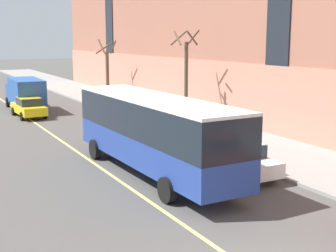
{
  "coord_description": "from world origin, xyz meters",
  "views": [
    {
      "loc": [
        -7.37,
        -8.2,
        6.08
      ],
      "look_at": [
        3.37,
        11.66,
        1.8
      ],
      "focal_mm": 50.0,
      "sensor_mm": 36.0,
      "label": 1
    }
  ],
  "objects_px": {
    "parked_car_black_0": "(134,119)",
    "parked_car_white_1": "(235,158)",
    "city_bus": "(153,130)",
    "taxi_cab": "(29,107)",
    "box_truck": "(25,92)",
    "street_tree_far_downtown": "(107,70)",
    "street_tree_far_uptown": "(186,74)"
  },
  "relations": [
    {
      "from": "parked_car_black_0",
      "to": "parked_car_white_1",
      "type": "height_order",
      "value": "same"
    },
    {
      "from": "parked_car_white_1",
      "to": "box_truck",
      "type": "height_order",
      "value": "box_truck"
    },
    {
      "from": "street_tree_far_uptown",
      "to": "city_bus",
      "type": "bearing_deg",
      "value": -127.08
    },
    {
      "from": "taxi_cab",
      "to": "city_bus",
      "type": "bearing_deg",
      "value": -85.31
    },
    {
      "from": "box_truck",
      "to": "taxi_cab",
      "type": "distance_m",
      "value": 3.55
    },
    {
      "from": "taxi_cab",
      "to": "parked_car_white_1",
      "type": "bearing_deg",
      "value": -76.85
    },
    {
      "from": "city_bus",
      "to": "parked_car_black_0",
      "type": "height_order",
      "value": "city_bus"
    },
    {
      "from": "parked_car_black_0",
      "to": "box_truck",
      "type": "bearing_deg",
      "value": 110.21
    },
    {
      "from": "parked_car_white_1",
      "to": "street_tree_far_downtown",
      "type": "relative_size",
      "value": 0.81
    },
    {
      "from": "parked_car_white_1",
      "to": "street_tree_far_uptown",
      "type": "bearing_deg",
      "value": 69.53
    },
    {
      "from": "taxi_cab",
      "to": "street_tree_far_uptown",
      "type": "relative_size",
      "value": 0.72
    },
    {
      "from": "box_truck",
      "to": "street_tree_far_uptown",
      "type": "relative_size",
      "value": 1.15
    },
    {
      "from": "parked_car_black_0",
      "to": "parked_car_white_1",
      "type": "relative_size",
      "value": 1.01
    },
    {
      "from": "city_bus",
      "to": "taxi_cab",
      "type": "bearing_deg",
      "value": 94.69
    },
    {
      "from": "city_bus",
      "to": "box_truck",
      "type": "distance_m",
      "value": 21.97
    },
    {
      "from": "parked_car_black_0",
      "to": "street_tree_far_downtown",
      "type": "bearing_deg",
      "value": 74.89
    },
    {
      "from": "taxi_cab",
      "to": "street_tree_far_uptown",
      "type": "bearing_deg",
      "value": -42.64
    },
    {
      "from": "street_tree_far_uptown",
      "to": "parked_car_white_1",
      "type": "bearing_deg",
      "value": -110.47
    },
    {
      "from": "street_tree_far_uptown",
      "to": "parked_car_black_0",
      "type": "bearing_deg",
      "value": -175.41
    },
    {
      "from": "parked_car_black_0",
      "to": "box_truck",
      "type": "height_order",
      "value": "box_truck"
    },
    {
      "from": "parked_car_white_1",
      "to": "box_truck",
      "type": "relative_size",
      "value": 0.63
    },
    {
      "from": "city_bus",
      "to": "street_tree_far_uptown",
      "type": "relative_size",
      "value": 1.79
    },
    {
      "from": "city_bus",
      "to": "parked_car_black_0",
      "type": "relative_size",
      "value": 2.45
    },
    {
      "from": "city_bus",
      "to": "street_tree_far_uptown",
      "type": "height_order",
      "value": "street_tree_far_uptown"
    },
    {
      "from": "box_truck",
      "to": "parked_car_white_1",
      "type": "bearing_deg",
      "value": -79.79
    },
    {
      "from": "box_truck",
      "to": "taxi_cab",
      "type": "bearing_deg",
      "value": -97.74
    },
    {
      "from": "box_truck",
      "to": "taxi_cab",
      "type": "xyz_separation_m",
      "value": [
        -0.47,
        -3.43,
        -0.82
      ]
    },
    {
      "from": "city_bus",
      "to": "taxi_cab",
      "type": "relative_size",
      "value": 2.5
    },
    {
      "from": "city_bus",
      "to": "parked_car_white_1",
      "type": "relative_size",
      "value": 2.47
    },
    {
      "from": "parked_car_black_0",
      "to": "box_truck",
      "type": "xyz_separation_m",
      "value": [
        -4.48,
        12.19,
        0.82
      ]
    },
    {
      "from": "parked_car_black_0",
      "to": "street_tree_far_uptown",
      "type": "distance_m",
      "value": 5.03
    },
    {
      "from": "parked_car_white_1",
      "to": "street_tree_far_downtown",
      "type": "bearing_deg",
      "value": 80.72
    }
  ]
}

